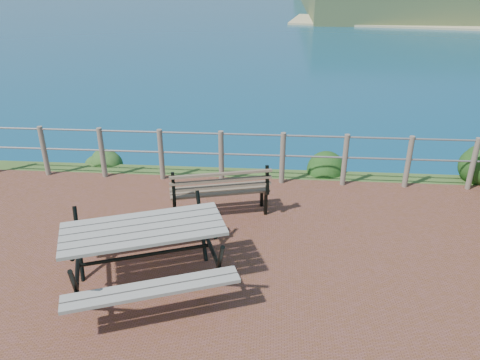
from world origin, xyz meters
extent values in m
cube|color=brown|center=(0.00, 0.00, 0.00)|extent=(10.00, 7.00, 0.12)
cylinder|color=#6B5B4C|center=(-3.45, 3.35, 0.52)|extent=(0.10, 0.10, 1.00)
cylinder|color=#6B5B4C|center=(-2.30, 3.35, 0.52)|extent=(0.10, 0.10, 1.00)
cylinder|color=#6B5B4C|center=(-1.15, 3.35, 0.52)|extent=(0.10, 0.10, 1.00)
cylinder|color=#6B5B4C|center=(0.00, 3.35, 0.52)|extent=(0.10, 0.10, 1.00)
cylinder|color=#6B5B4C|center=(1.15, 3.35, 0.52)|extent=(0.10, 0.10, 1.00)
cylinder|color=#6B5B4C|center=(2.30, 3.35, 0.52)|extent=(0.10, 0.10, 1.00)
cylinder|color=#6B5B4C|center=(3.45, 3.35, 0.52)|extent=(0.10, 0.10, 1.00)
cylinder|color=#6B5B4C|center=(4.60, 3.35, 0.52)|extent=(0.10, 0.10, 1.00)
cylinder|color=slate|center=(0.00, 3.35, 0.97)|extent=(9.40, 0.04, 0.04)
cylinder|color=slate|center=(0.00, 3.35, 0.57)|extent=(9.40, 0.04, 0.04)
cube|color=gray|center=(-0.61, 0.16, 0.84)|extent=(2.17, 1.47, 0.04)
cube|color=gray|center=(-0.61, 0.16, 0.51)|extent=(1.98, 0.97, 0.04)
cube|color=gray|center=(-0.61, 0.16, 0.51)|extent=(1.98, 0.97, 0.04)
cylinder|color=black|center=(-0.61, 0.16, 0.45)|extent=(1.63, 0.65, 0.05)
cube|color=brown|center=(0.12, 2.06, 0.46)|extent=(1.66, 0.80, 0.04)
cube|color=brown|center=(0.12, 2.06, 0.75)|extent=(1.59, 0.53, 0.37)
cube|color=black|center=(0.12, 2.06, 0.24)|extent=(0.06, 0.07, 0.44)
cube|color=black|center=(0.12, 2.06, 0.24)|extent=(0.06, 0.07, 0.44)
cube|color=black|center=(0.12, 2.06, 0.24)|extent=(0.06, 0.07, 0.44)
cube|color=black|center=(0.12, 2.06, 0.24)|extent=(0.06, 0.07, 0.44)
ellipsoid|color=#26511E|center=(-2.67, 4.17, 0.00)|extent=(0.67, 0.67, 0.37)
ellipsoid|color=#164314|center=(1.91, 3.80, 0.00)|extent=(0.79, 0.79, 0.54)
camera|label=1|loc=(0.98, -4.73, 3.91)|focal=35.00mm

